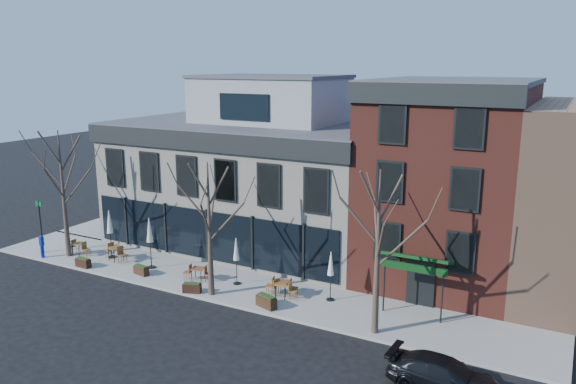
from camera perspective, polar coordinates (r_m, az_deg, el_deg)
The scene contains 24 objects.
ground at distance 34.86m, azimuth -8.02°, elevation -7.30°, with size 120.00×120.00×0.00m, color black.
sidewalk_front at distance 31.44m, azimuth -5.50°, elevation -9.39°, with size 33.50×4.70×0.15m, color gray.
sidewalk_side at distance 46.15m, azimuth -14.96°, elevation -2.45°, with size 4.50×12.00×0.15m, color gray.
corner_building at distance 37.58m, azimuth -3.61°, elevation 1.78°, with size 18.39×10.39×11.10m.
red_brick_building at distance 32.53m, azimuth 16.04°, elevation 1.18°, with size 8.20×11.78×11.18m.
tree_corner at distance 37.10m, azimuth -21.86°, elevation -0.04°, with size 3.93×3.98×7.92m.
tree_mid at distance 28.98m, azimuth -7.97°, elevation -3.62°, with size 3.50×3.55×7.04m.
tree_right at distance 24.89m, azimuth 9.11°, elevation -5.91°, with size 3.72×3.77×7.48m.
sign_pole at distance 38.97m, azimuth -23.84°, elevation -2.92°, with size 0.50×0.10×3.40m.
parked_sedan at distance 22.81m, azimuth 15.59°, elevation -17.49°, with size 1.75×4.30×1.25m, color black.
call_box at distance 38.23m, azimuth -23.72°, elevation -5.00°, with size 0.29×0.29×1.47m.
cafe_set_0 at distance 38.00m, azimuth -20.46°, elevation -5.30°, with size 1.74×0.71×0.92m.
cafe_set_1 at distance 36.21m, azimuth -17.10°, elevation -5.86°, with size 1.98×0.93×1.01m.
cafe_set_3 at distance 31.95m, azimuth -9.12°, elevation -8.10°, with size 1.74×0.84×0.89m.
cafe_set_4 at distance 29.70m, azimuth -0.62°, elevation -9.56°, with size 1.80×0.83×0.92m.
cafe_set_5 at distance 29.48m, azimuth -0.55°, elevation -9.79°, with size 1.64×0.66×0.87m.
umbrella_0 at distance 36.35m, azimuth -17.67°, elevation -3.14°, with size 0.49×0.49×3.04m.
umbrella_1 at distance 33.85m, azimuth -13.88°, elevation -4.05°, with size 0.49×0.49×3.07m.
umbrella_3 at distance 30.73m, azimuth -5.28°, elevation -6.06°, with size 0.42×0.42×2.64m.
umbrella_4 at distance 28.66m, azimuth 4.37°, elevation -7.53°, with size 0.42×0.42×2.60m.
planter_0 at distance 35.76m, azimuth -20.09°, elevation -6.74°, with size 1.00×0.42×0.55m.
planter_1 at distance 33.55m, azimuth -14.69°, elevation -7.67°, with size 1.02×0.55×0.54m.
planter_2 at distance 30.49m, azimuth -9.73°, elevation -9.56°, with size 1.04×0.69×0.54m.
planter_3 at distance 28.39m, azimuth -2.21°, elevation -11.03°, with size 1.21×0.76×0.63m.
Camera 1 is at (19.54, -26.24, 12.02)m, focal length 35.00 mm.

